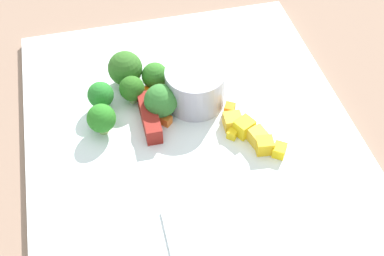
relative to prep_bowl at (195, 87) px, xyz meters
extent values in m
plane|color=#8C6E5B|center=(0.05, -0.02, -0.04)|extent=(4.00, 4.00, 0.00)
cube|color=white|center=(0.05, -0.02, -0.03)|extent=(0.46, 0.39, 0.01)
cylinder|color=#B6B4C5|center=(0.00, 0.00, 0.00)|extent=(0.07, 0.07, 0.05)
cube|color=maroon|center=(0.02, -0.06, -0.01)|extent=(0.07, 0.02, 0.02)
cube|color=orange|center=(0.03, -0.04, -0.02)|extent=(0.02, 0.02, 0.01)
cube|color=orange|center=(-0.04, -0.04, -0.02)|extent=(0.02, 0.02, 0.01)
cube|color=orange|center=(0.03, 0.04, -0.02)|extent=(0.02, 0.02, 0.01)
cube|color=orange|center=(-0.02, -0.04, -0.02)|extent=(0.02, 0.02, 0.01)
cube|color=orange|center=(-0.02, -0.06, -0.02)|extent=(0.02, 0.02, 0.01)
cube|color=orange|center=(-0.04, 0.02, -0.02)|extent=(0.02, 0.02, 0.02)
cube|color=orange|center=(0.01, -0.05, -0.02)|extent=(0.02, 0.02, 0.02)
cube|color=orange|center=(-0.05, -0.01, -0.02)|extent=(0.02, 0.02, 0.01)
cube|color=orange|center=(0.00, -0.06, -0.02)|extent=(0.02, 0.02, 0.01)
cube|color=orange|center=(-0.04, -0.03, -0.02)|extent=(0.01, 0.01, 0.01)
cube|color=yellow|center=(0.07, 0.04, -0.01)|extent=(0.03, 0.03, 0.02)
cube|color=yellow|center=(0.05, 0.03, -0.02)|extent=(0.02, 0.02, 0.02)
cube|color=yellow|center=(0.08, 0.05, -0.02)|extent=(0.02, 0.02, 0.02)
cube|color=yellow|center=(0.07, 0.03, -0.02)|extent=(0.02, 0.02, 0.01)
cube|color=yellow|center=(0.11, 0.07, -0.02)|extent=(0.02, 0.02, 0.01)
cube|color=yellow|center=(0.10, 0.06, -0.02)|extent=(0.02, 0.02, 0.02)
cylinder|color=#91B054|center=(-0.05, -0.08, -0.02)|extent=(0.02, 0.02, 0.01)
sphere|color=#336924|center=(-0.05, -0.08, 0.00)|extent=(0.04, 0.04, 0.04)
cylinder|color=#92B36C|center=(-0.01, -0.11, -0.02)|extent=(0.01, 0.01, 0.01)
sphere|color=#267929|center=(-0.01, -0.11, 0.00)|extent=(0.03, 0.03, 0.03)
cylinder|color=#88BF6A|center=(-0.04, -0.04, -0.02)|extent=(0.01, 0.01, 0.01)
sphere|color=#327225|center=(-0.04, -0.04, -0.01)|extent=(0.03, 0.03, 0.03)
cylinder|color=#97B765|center=(0.02, -0.12, -0.02)|extent=(0.01, 0.01, 0.01)
sphere|color=#2A7A22|center=(0.02, -0.12, 0.00)|extent=(0.03, 0.03, 0.03)
cylinder|color=#8DAB6C|center=(-0.02, -0.08, -0.02)|extent=(0.01, 0.01, 0.01)
sphere|color=#2C651D|center=(-0.02, -0.08, 0.00)|extent=(0.03, 0.03, 0.03)
cylinder|color=#7FAC58|center=(0.01, -0.05, -0.02)|extent=(0.01, 0.01, 0.01)
sphere|color=#357830|center=(0.01, -0.05, 0.00)|extent=(0.04, 0.04, 0.04)
camera|label=1|loc=(0.43, -0.11, 0.43)|focal=47.50mm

